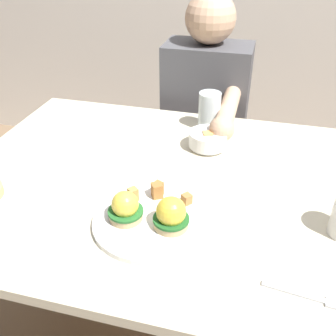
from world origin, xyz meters
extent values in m
cube|color=beige|center=(0.00, 0.00, 0.73)|extent=(1.20, 0.90, 0.03)
cube|color=#4C6BB7|center=(0.00, -0.40, 0.74)|extent=(1.20, 0.06, 0.00)
cube|color=#4C6BB7|center=(0.00, 0.40, 0.74)|extent=(1.20, 0.06, 0.00)
cube|color=brown|center=(-0.55, 0.40, 0.36)|extent=(0.06, 0.06, 0.71)
cube|color=brown|center=(0.55, 0.40, 0.36)|extent=(0.06, 0.06, 0.71)
cylinder|color=white|center=(0.01, -0.19, 0.75)|extent=(0.27, 0.27, 0.01)
cylinder|color=tan|center=(-0.05, -0.20, 0.76)|extent=(0.08, 0.08, 0.02)
cylinder|color=#286B2D|center=(-0.05, -0.20, 0.78)|extent=(0.08, 0.08, 0.01)
sphere|color=yellow|center=(-0.05, -0.20, 0.80)|extent=(0.06, 0.06, 0.06)
cylinder|color=tan|center=(0.06, -0.20, 0.76)|extent=(0.08, 0.08, 0.02)
cylinder|color=#236028|center=(0.06, -0.20, 0.78)|extent=(0.08, 0.08, 0.01)
sphere|color=yellow|center=(0.06, -0.20, 0.80)|extent=(0.07, 0.07, 0.07)
cube|color=#AD7038|center=(0.00, -0.10, 0.77)|extent=(0.04, 0.04, 0.04)
cube|color=#AD7038|center=(0.00, -0.09, 0.77)|extent=(0.03, 0.03, 0.04)
cube|color=tan|center=(-0.05, -0.13, 0.77)|extent=(0.03, 0.03, 0.03)
cube|color=#B77A42|center=(0.08, -0.11, 0.77)|extent=(0.03, 0.03, 0.03)
cylinder|color=white|center=(0.08, 0.21, 0.74)|extent=(0.10, 0.10, 0.01)
cylinder|color=white|center=(0.08, 0.21, 0.77)|extent=(0.12, 0.12, 0.04)
cube|color=#B7E093|center=(0.08, 0.20, 0.77)|extent=(0.03, 0.03, 0.02)
cube|color=#F4DB66|center=(0.06, 0.18, 0.77)|extent=(0.03, 0.03, 0.02)
cube|color=#B7E093|center=(0.10, 0.23, 0.78)|extent=(0.03, 0.03, 0.02)
cube|color=#EA6B70|center=(0.07, 0.18, 0.77)|extent=(0.04, 0.04, 0.03)
cube|color=#F4A85B|center=(0.08, 0.20, 0.78)|extent=(0.04, 0.04, 0.03)
cube|color=silver|center=(0.33, -0.31, 0.74)|extent=(0.12, 0.03, 0.00)
cube|color=silver|center=(0.41, -0.32, 0.74)|extent=(0.04, 0.03, 0.00)
cylinder|color=silver|center=(0.06, 0.34, 0.80)|extent=(0.07, 0.07, 0.13)
cylinder|color=silver|center=(0.06, 0.34, 0.78)|extent=(0.07, 0.07, 0.07)
cylinder|color=#33333D|center=(-0.09, 0.53, 0.23)|extent=(0.11, 0.11, 0.45)
cylinder|color=#33333D|center=(0.09, 0.53, 0.23)|extent=(0.11, 0.11, 0.45)
cube|color=#4C4C51|center=(0.00, 0.63, 0.70)|extent=(0.34, 0.20, 0.50)
sphere|color=#DBAD89|center=(0.00, 0.63, 1.04)|extent=(0.19, 0.19, 0.19)
cylinder|color=#DBAD89|center=(0.12, 0.38, 0.80)|extent=(0.06, 0.30, 0.06)
sphere|color=#DBAD89|center=(0.12, 0.23, 0.80)|extent=(0.08, 0.08, 0.08)
camera|label=1|loc=(0.23, -0.86, 1.35)|focal=41.45mm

